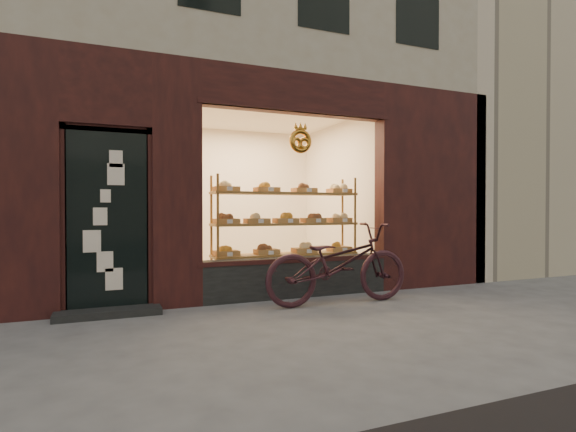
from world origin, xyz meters
name	(u,v)px	position (x,y,z in m)	size (l,w,h in m)	color
ground	(346,342)	(0.00, 0.00, 0.00)	(90.00, 90.00, 0.00)	slate
neighbor_right	(542,94)	(9.60, 5.50, 4.50)	(12.00, 7.00, 9.00)	beige
display_shelf	(286,233)	(0.45, 2.55, 0.87)	(2.20, 0.45, 1.70)	brown
bicycle	(338,263)	(0.74, 1.48, 0.52)	(0.69, 1.99, 1.04)	#32171D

